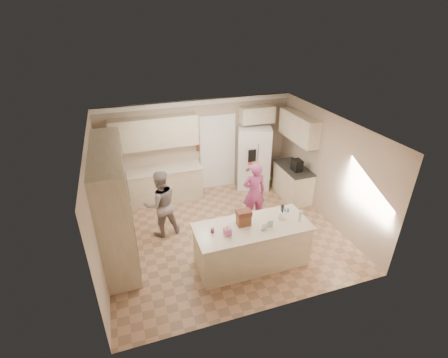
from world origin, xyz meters
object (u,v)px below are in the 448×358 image
object	(u,v)px
teen_girl	(254,192)
teen_boy	(161,204)
coffee_maker	(297,165)
island_base	(252,246)
refrigerator	(254,158)
dollhouse_body	(244,220)
utensil_crock	(282,215)
tissue_box	(228,231)

from	to	relation	value
teen_girl	teen_boy	bearing A→B (deg)	1.85
coffee_maker	island_base	size ratio (longest dim) A/B	0.14
refrigerator	dollhouse_body	distance (m)	3.29
coffee_maker	utensil_crock	bearing A→B (deg)	-127.12
refrigerator	tissue_box	bearing A→B (deg)	-100.40
island_base	tissue_box	size ratio (longest dim) A/B	15.71
utensil_crock	dollhouse_body	bearing A→B (deg)	176.42
dollhouse_body	teen_boy	size ratio (longest dim) A/B	0.16
tissue_box	utensil_crock	bearing A→B (deg)	7.13
dollhouse_body	teen_boy	distance (m)	2.05
utensil_crock	teen_boy	distance (m)	2.68
utensil_crock	teen_girl	bearing A→B (deg)	89.67
tissue_box	dollhouse_body	bearing A→B (deg)	26.57
island_base	dollhouse_body	world-z (taller)	dollhouse_body
teen_girl	tissue_box	bearing A→B (deg)	57.23
refrigerator	tissue_box	size ratio (longest dim) A/B	12.86
teen_boy	dollhouse_body	bearing A→B (deg)	125.29
dollhouse_body	teen_girl	xyz separation A→B (m)	(0.81, 1.33, -0.27)
refrigerator	coffee_maker	bearing A→B (deg)	-37.02
refrigerator	utensil_crock	xyz separation A→B (m)	(-0.68, -2.98, 0.10)
refrigerator	coffee_maker	size ratio (longest dim) A/B	6.00
coffee_maker	dollhouse_body	distance (m)	2.84
island_base	dollhouse_body	xyz separation A→B (m)	(-0.15, 0.10, 0.60)
island_base	utensil_crock	distance (m)	0.86
island_base	dollhouse_body	size ratio (longest dim) A/B	8.46
utensil_crock	dollhouse_body	size ratio (longest dim) A/B	0.58
utensil_crock	tissue_box	bearing A→B (deg)	-172.87
refrigerator	dollhouse_body	xyz separation A→B (m)	(-1.48, -2.93, 0.14)
teen_boy	teen_girl	world-z (taller)	teen_boy
teen_boy	coffee_maker	bearing A→B (deg)	176.94
coffee_maker	teen_boy	bearing A→B (deg)	-174.81
tissue_box	teen_girl	bearing A→B (deg)	51.80
refrigerator	coffee_maker	world-z (taller)	refrigerator
coffee_maker	utensil_crock	xyz separation A→B (m)	(-1.40, -1.85, -0.07)
tissue_box	teen_girl	xyz separation A→B (m)	(1.21, 1.53, -0.23)
refrigerator	tissue_box	world-z (taller)	refrigerator
coffee_maker	utensil_crock	world-z (taller)	coffee_maker
coffee_maker	island_base	bearing A→B (deg)	-137.17
teen_boy	refrigerator	bearing A→B (deg)	-161.32
refrigerator	teen_girl	bearing A→B (deg)	-92.21
coffee_maker	teen_boy	distance (m)	3.62
utensil_crock	coffee_maker	bearing A→B (deg)	52.88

